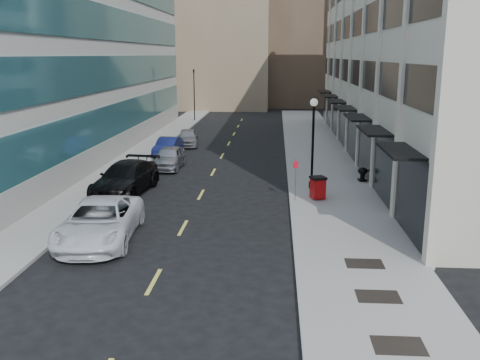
# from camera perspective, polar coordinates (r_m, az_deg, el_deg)

# --- Properties ---
(ground) EXTENTS (160.00, 160.00, 0.00)m
(ground) POSITION_cam_1_polar(r_m,az_deg,el_deg) (17.61, -10.67, -13.25)
(ground) COLOR black
(ground) RESTS_ON ground
(sidewalk_right) EXTENTS (5.00, 80.00, 0.15)m
(sidewalk_right) POSITION_cam_1_polar(r_m,az_deg,el_deg) (36.21, 8.99, 0.78)
(sidewalk_right) COLOR gray
(sidewalk_right) RESTS_ON ground
(sidewalk_left) EXTENTS (3.00, 80.00, 0.15)m
(sidewalk_left) POSITION_cam_1_polar(r_m,az_deg,el_deg) (37.61, -12.76, 1.08)
(sidewalk_left) COLOR gray
(sidewalk_left) RESTS_ON ground
(building_right) EXTENTS (15.30, 46.50, 18.25)m
(building_right) POSITION_cam_1_polar(r_m,az_deg,el_deg) (44.11, 21.29, 13.94)
(building_right) COLOR #BEB5A1
(building_right) RESTS_ON ground
(building_left) EXTENTS (16.14, 46.00, 20.00)m
(building_left) POSITION_cam_1_polar(r_m,az_deg,el_deg) (46.84, -22.43, 14.98)
(building_left) COLOR beige
(building_left) RESTS_ON ground
(skyline_tan_near) EXTENTS (14.00, 18.00, 28.00)m
(skyline_tan_near) POSITION_cam_1_polar(r_m,az_deg,el_deg) (83.86, -1.84, 17.48)
(skyline_tan_near) COLOR #867358
(skyline_tan_near) RESTS_ON ground
(skyline_tan_far) EXTENTS (12.00, 14.00, 22.00)m
(skyline_tan_far) POSITION_cam_1_polar(r_m,az_deg,el_deg) (95.04, -7.43, 15.07)
(skyline_tan_far) COLOR #867358
(skyline_tan_far) RESTS_ON ground
(skyline_stone) EXTENTS (10.00, 14.00, 20.00)m
(skyline_stone) POSITION_cam_1_polar(r_m,az_deg,el_deg) (82.41, 13.95, 14.40)
(skyline_stone) COLOR #BEB5A1
(skyline_stone) RESTS_ON ground
(grate_near) EXTENTS (1.40, 1.00, 0.01)m
(grate_near) POSITION_cam_1_polar(r_m,az_deg,el_deg) (15.64, 16.56, -16.57)
(grate_near) COLOR black
(grate_near) RESTS_ON sidewalk_right
(grate_mid) EXTENTS (1.40, 1.00, 0.01)m
(grate_mid) POSITION_cam_1_polar(r_m,az_deg,el_deg) (18.25, 14.52, -11.94)
(grate_mid) COLOR black
(grate_mid) RESTS_ON sidewalk_right
(grate_far) EXTENTS (1.40, 1.00, 0.01)m
(grate_far) POSITION_cam_1_polar(r_m,az_deg,el_deg) (20.77, 13.13, -8.68)
(grate_far) COLOR black
(grate_far) RESTS_ON sidewalk_right
(road_centerline) EXTENTS (0.15, 68.20, 0.01)m
(road_centerline) POSITION_cam_1_polar(r_m,az_deg,el_deg) (33.42, -3.48, -0.25)
(road_centerline) COLOR #D8CC4C
(road_centerline) RESTS_ON ground
(traffic_signal) EXTENTS (0.66, 0.66, 6.98)m
(traffic_signal) POSITION_cam_1_polar(r_m,az_deg,el_deg) (64.00, -4.95, 11.34)
(traffic_signal) COLOR black
(traffic_signal) RESTS_ON ground
(car_white_van) EXTENTS (3.38, 6.50, 1.75)m
(car_white_van) POSITION_cam_1_polar(r_m,az_deg,el_deg) (23.52, -14.73, -4.30)
(car_white_van) COLOR white
(car_white_van) RESTS_ON ground
(car_black_pickup) EXTENTS (3.21, 6.39, 1.78)m
(car_black_pickup) POSITION_cam_1_polar(r_m,az_deg,el_deg) (31.22, -12.12, 0.18)
(car_black_pickup) COLOR black
(car_black_pickup) RESTS_ON ground
(car_silver_sedan) EXTENTS (1.90, 4.59, 1.55)m
(car_silver_sedan) POSITION_cam_1_polar(r_m,az_deg,el_deg) (37.63, -7.56, 2.39)
(car_silver_sedan) COLOR gray
(car_silver_sedan) RESTS_ON ground
(car_blue_sedan) EXTENTS (1.78, 4.41, 1.42)m
(car_blue_sedan) POSITION_cam_1_polar(r_m,az_deg,el_deg) (42.47, -7.70, 3.53)
(car_blue_sedan) COLOR navy
(car_blue_sedan) RESTS_ON ground
(car_grey_sedan) EXTENTS (2.32, 4.56, 1.49)m
(car_grey_sedan) POSITION_cam_1_polar(r_m,az_deg,el_deg) (46.88, -5.61, 4.54)
(car_grey_sedan) COLOR gray
(car_grey_sedan) RESTS_ON ground
(trash_bin) EXTENTS (0.97, 0.97, 1.24)m
(trash_bin) POSITION_cam_1_polar(r_m,az_deg,el_deg) (29.15, 8.29, -0.74)
(trash_bin) COLOR #AD0B0D
(trash_bin) RESTS_ON sidewalk_right
(lamppost) EXTENTS (0.44, 0.44, 5.34)m
(lamppost) POSITION_cam_1_polar(r_m,az_deg,el_deg) (31.06, 7.79, 4.79)
(lamppost) COLOR black
(lamppost) RESTS_ON sidewalk_right
(sign_post) EXTENTS (0.26, 0.12, 2.28)m
(sign_post) POSITION_cam_1_polar(r_m,az_deg,el_deg) (28.59, 5.96, 0.73)
(sign_post) COLOR slate
(sign_post) RESTS_ON sidewalk_right
(urn_planter) EXTENTS (0.63, 0.63, 0.87)m
(urn_planter) POSITION_cam_1_polar(r_m,az_deg,el_deg) (33.80, 12.96, 0.76)
(urn_planter) COLOR black
(urn_planter) RESTS_ON sidewalk_right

